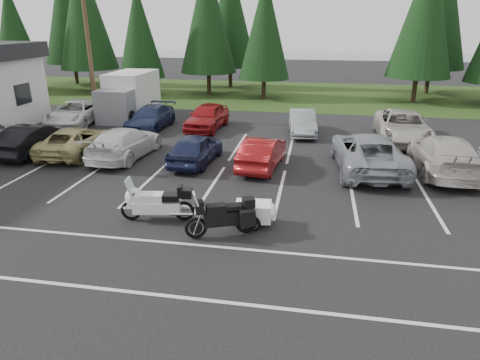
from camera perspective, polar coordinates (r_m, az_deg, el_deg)
name	(u,v)px	position (r m, az deg, el deg)	size (l,w,h in m)	color
ground	(191,197)	(15.98, -6.49, -2.22)	(120.00, 120.00, 0.00)	black
grass_strip	(267,94)	(38.84, 3.60, 11.40)	(80.00, 16.00, 0.01)	#1F3711
lake_water	(316,63)	(69.38, 10.11, 15.15)	(70.00, 50.00, 0.02)	slate
utility_pole	(89,45)	(29.82, -19.54, 16.64)	(1.60, 0.26, 9.00)	#473321
box_truck	(127,96)	(29.70, -14.89, 10.76)	(2.40, 5.60, 2.90)	silver
stall_markings	(205,178)	(17.77, -4.70, 0.24)	(32.00, 16.00, 0.01)	silver
conifer_1	(13,29)	(44.05, -28.02, 17.30)	(3.96, 3.96, 9.22)	#332316
conifer_2	(84,10)	(42.14, -20.11, 20.48)	(5.10, 5.10, 11.89)	#332316
conifer_3	(139,31)	(38.49, -13.32, 18.72)	(3.87, 3.87, 9.02)	#332316
conifer_4	(207,15)	(38.16, -4.39, 21.06)	(4.80, 4.80, 11.17)	#332316
conifer_5	(265,27)	(35.97, 3.34, 19.68)	(4.14, 4.14, 9.63)	#332316
conifer_6	(425,12)	(37.01, 23.49, 19.84)	(4.93, 4.93, 11.48)	#332316
conifer_back_a	(68,9)	(47.78, -22.00, 20.42)	(5.28, 5.28, 12.30)	#332316
conifer_back_b	(230,13)	(42.43, -1.35, 21.37)	(4.97, 4.97, 11.58)	#332316
conifer_back_c	(439,3)	(42.05, 25.05, 20.60)	(5.50, 5.50, 12.81)	#332316
car_near_1	(35,139)	(23.07, -25.62, 4.94)	(1.56, 4.47, 1.47)	black
car_near_2	(76,141)	(22.30, -21.07, 4.91)	(2.20, 4.77, 1.33)	tan
car_near_3	(125,143)	(20.98, -15.06, 4.82)	(2.01, 4.93, 1.43)	silver
car_near_4	(196,148)	(19.55, -5.93, 4.22)	(1.63, 4.06, 1.38)	#1A2041
car_near_5	(262,152)	(18.91, 2.97, 3.69)	(1.43, 4.12, 1.36)	maroon
car_near_6	(368,152)	(19.27, 16.70, 3.59)	(2.71, 5.88, 1.63)	gray
car_near_7	(444,154)	(20.13, 25.58, 3.10)	(2.25, 5.54, 1.61)	beige
car_far_0	(76,113)	(28.92, -21.03, 8.38)	(2.42, 5.24, 1.46)	white
car_far_1	(151,118)	(26.38, -11.84, 8.12)	(1.88, 4.63, 1.34)	#1C2647
car_far_2	(207,117)	(25.84, -4.40, 8.44)	(1.79, 4.46, 1.52)	maroon
car_far_3	(302,122)	(24.90, 8.32, 7.60)	(1.41, 4.03, 1.33)	gray
car_far_4	(402,126)	(24.77, 20.83, 6.71)	(2.63, 5.69, 1.58)	#BAB2AA
touring_motorcycle	(157,200)	(14.03, -11.03, -2.57)	(2.65, 0.82, 1.47)	white
cargo_trailer	(253,214)	(13.63, 1.78, -4.51)	(1.64, 0.92, 0.76)	white
adventure_motorcycle	(221,213)	(12.79, -2.48, -4.44)	(2.46, 0.86, 1.50)	black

